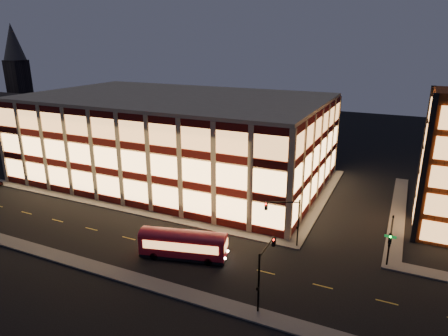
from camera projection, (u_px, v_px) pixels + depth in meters
The scene contains 12 objects.
ground at pixel (132, 214), 56.34m from camera, with size 200.00×200.00×0.00m, color black.
sidewalk_office_south at pixel (120, 208), 58.39m from camera, with size 54.00×2.00×0.15m, color #514F4C.
sidewalk_office_east at pixel (321, 199), 61.72m from camera, with size 2.00×30.00×0.15m, color #514F4C.
sidewalk_tower_west at pixel (398, 211), 57.29m from camera, with size 2.00×30.00×0.15m, color #514F4C.
sidewalk_near at pixel (61, 257), 45.10m from camera, with size 100.00×2.00×0.15m, color #514F4C.
office_building at pixel (176, 137), 69.88m from camera, with size 50.45×30.45×14.50m.
church_tower at pixel (20, 92), 116.26m from camera, with size 5.00×5.00×18.00m, color #2D2621.
church_spire at pixel (13, 42), 111.97m from camera, with size 6.00×6.00×10.00m, color #4C473F.
traffic_signal_far at pixel (287, 215), 46.34m from camera, with size 3.79×1.87×6.00m.
traffic_signal_right at pixel (390, 238), 41.05m from camera, with size 1.20×4.37×6.00m.
traffic_signal_near at pixel (265, 264), 36.10m from camera, with size 0.32×4.45×6.00m.
trolley_bus at pixel (183, 243), 44.64m from camera, with size 10.05×4.74×3.30m.
Camera 1 is at (33.57, -41.29, 23.52)m, focal length 32.00 mm.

